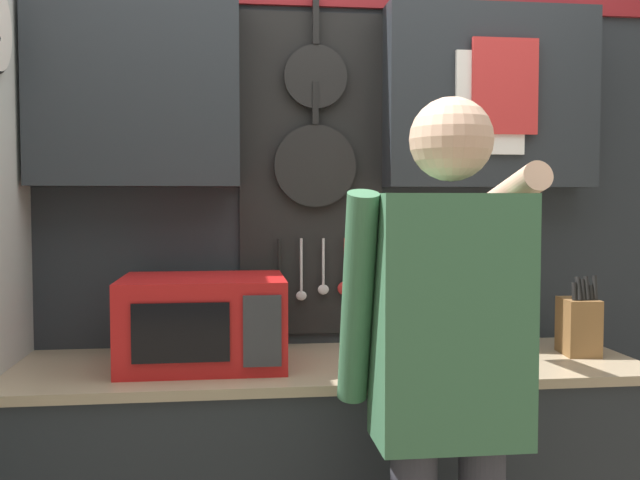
% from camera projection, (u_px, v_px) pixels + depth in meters
% --- Properties ---
extents(back_wall_unit, '(2.59, 0.23, 2.49)m').
position_uv_depth(back_wall_unit, '(321.00, 190.00, 2.58)').
color(back_wall_unit, '#23282D').
rests_on(back_wall_unit, ground_plane).
extents(microwave, '(0.51, 0.40, 0.28)m').
position_uv_depth(microwave, '(203.00, 321.00, 2.27)').
color(microwave, red).
rests_on(microwave, base_cabinet_counter).
extents(knife_block, '(0.12, 0.16, 0.27)m').
position_uv_depth(knife_block, '(579.00, 325.00, 2.43)').
color(knife_block, brown).
rests_on(knife_block, base_cabinet_counter).
extents(utensil_crock, '(0.10, 0.10, 0.34)m').
position_uv_depth(utensil_crock, '(425.00, 335.00, 2.36)').
color(utensil_crock, white).
rests_on(utensil_crock, base_cabinet_counter).
extents(person, '(0.54, 0.67, 1.72)m').
position_uv_depth(person, '(448.00, 369.00, 1.82)').
color(person, '#383842').
rests_on(person, ground_plane).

